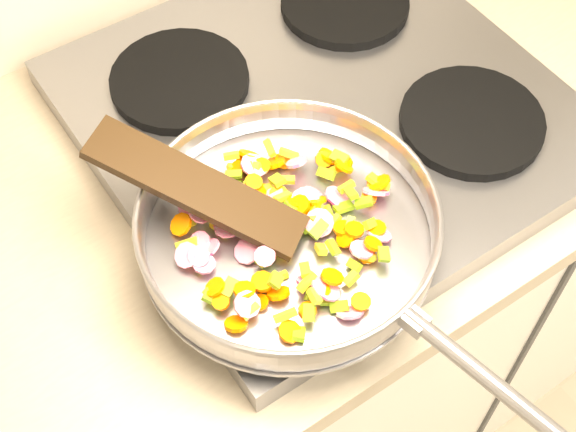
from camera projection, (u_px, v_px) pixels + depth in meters
cooktop at (322, 114)px, 1.09m from camera, size 0.60×0.60×0.04m
grate_fl at (295, 220)px, 0.96m from camera, size 0.19×0.19×0.02m
grate_fr at (472, 121)px, 1.05m from camera, size 0.19×0.19×0.02m
grate_bl at (180, 80)px, 1.09m from camera, size 0.19×0.19×0.02m
grate_br at (345, 3)px, 1.18m from camera, size 0.19×0.19×0.02m
saute_pan at (289, 227)px, 0.91m from camera, size 0.38×0.55×0.06m
vegetable_heap at (288, 226)px, 0.92m from camera, size 0.28×0.27×0.04m
wooden_spatula at (196, 188)px, 0.90m from camera, size 0.19×0.24×0.08m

